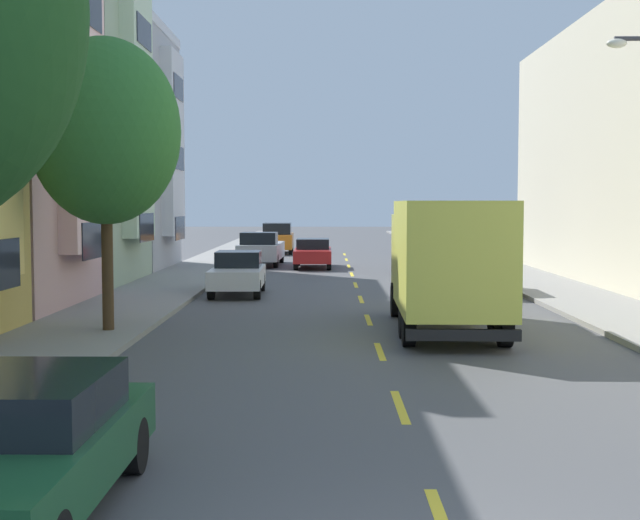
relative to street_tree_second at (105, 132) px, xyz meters
name	(u,v)px	position (x,y,z in m)	size (l,w,h in m)	color
ground_plane	(353,278)	(6.40, 15.79, -4.88)	(160.00, 160.00, 0.00)	#4C4C4F
sidewalk_left	(178,281)	(-0.70, 13.79, -4.81)	(3.20, 120.00, 0.14)	gray
sidewalk_right	(532,281)	(13.50, 13.79, -4.81)	(3.20, 120.00, 0.14)	gray
lane_centerline_dashes	(358,291)	(6.40, 10.29, -4.87)	(0.14, 47.20, 0.01)	yellow
townhouse_fifth_dove_grey	(36,153)	(-8.57, 20.48, 0.68)	(13.36, 7.41, 11.51)	#A8A8AD
street_tree_second	(105,132)	(0.00, 0.00, 0.00)	(3.57, 3.57, 6.96)	#47331E
delivery_box_truck	(446,257)	(8.20, 0.61, -3.03)	(2.57, 7.19, 3.23)	#D8D84C
parked_sedan_black	(445,256)	(10.72, 18.79, -4.13)	(1.81, 4.51, 1.43)	black
parked_sedan_forest	(22,446)	(2.18, -12.02, -4.13)	(1.82, 4.51, 1.43)	#194C28
parked_wagon_champagne	(482,271)	(10.76, 9.75, -4.07)	(1.91, 4.74, 1.50)	tan
parked_hatchback_white	(238,273)	(2.18, 9.19, -4.12)	(1.81, 4.03, 1.50)	silver
parked_wagon_sky	(413,241)	(10.71, 33.15, -4.07)	(1.95, 4.75, 1.50)	#7A9EC6
parked_pickup_silver	(261,249)	(1.93, 23.27, -4.05)	(2.13, 5.35, 1.73)	#B2B5BA
parked_suv_orange	(277,238)	(2.16, 33.95, -3.89)	(2.03, 4.83, 1.93)	orange
moving_red_sedan	(313,252)	(4.60, 21.80, -4.13)	(1.80, 4.50, 1.43)	#AD1E1E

